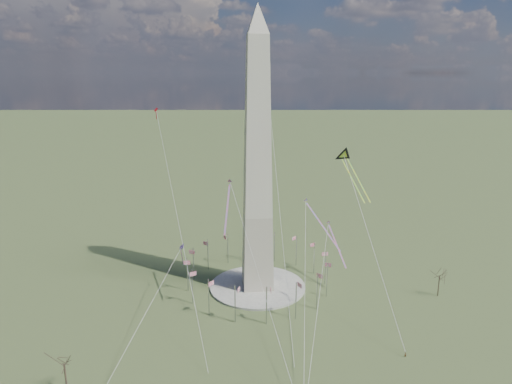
{
  "coord_description": "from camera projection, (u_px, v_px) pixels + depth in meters",
  "views": [
    {
      "loc": [
        -17.58,
        -156.76,
        78.52
      ],
      "look_at": [
        -0.57,
        0.0,
        37.31
      ],
      "focal_mm": 32.0,
      "sensor_mm": 36.0,
      "label": 1
    }
  ],
  "objects": [
    {
      "name": "kite_streamer_mid",
      "position": [
        228.0,
        200.0,
        153.11
      ],
      "size": [
        4.1,
        19.95,
        13.74
      ],
      "rotation": [
        0.0,
        0.0,
        3.0
      ],
      "color": "#F13826",
      "rests_on": "ground"
    },
    {
      "name": "kite_streamer_right",
      "position": [
        335.0,
        239.0,
        175.71
      ],
      "size": [
        3.52,
        18.5,
        12.72
      ],
      "rotation": [
        0.0,
        0.0,
        3.27
      ],
      "color": "#F13826",
      "rests_on": "ground"
    },
    {
      "name": "kite_streamer_left",
      "position": [
        317.0,
        218.0,
        159.09
      ],
      "size": [
        9.4,
        18.82,
        13.81
      ],
      "rotation": [
        0.0,
        0.0,
        3.57
      ],
      "color": "#F13826",
      "rests_on": "ground"
    },
    {
      "name": "tree_near",
      "position": [
        440.0,
        275.0,
        163.77
      ],
      "size": [
        6.65,
        6.65,
        11.63
      ],
      "color": "#4C3A2E",
      "rests_on": "ground"
    },
    {
      "name": "plaza",
      "position": [
        257.0,
        286.0,
        172.37
      ],
      "size": [
        36.0,
        36.0,
        0.8
      ],
      "primitive_type": "cylinder",
      "color": "#BAB8AA",
      "rests_on": "ground"
    },
    {
      "name": "kite_small_red",
      "position": [
        156.0,
        111.0,
        185.01
      ],
      "size": [
        1.83,
        1.61,
        4.81
      ],
      "rotation": [
        0.0,
        0.0,
        3.19
      ],
      "color": "red",
      "rests_on": "ground"
    },
    {
      "name": "person_east",
      "position": [
        405.0,
        355.0,
        129.93
      ],
      "size": [
        0.65,
        0.59,
        1.48
      ],
      "primitive_type": "imported",
      "rotation": [
        0.0,
        0.0,
        3.73
      ],
      "color": "gray",
      "rests_on": "ground"
    },
    {
      "name": "kite_small_white",
      "position": [
        266.0,
        71.0,
        199.43
      ],
      "size": [
        1.33,
        2.0,
        4.3
      ],
      "rotation": [
        0.0,
        0.0,
        2.56
      ],
      "color": "silver",
      "rests_on": "ground"
    },
    {
      "name": "washington_monument",
      "position": [
        258.0,
        163.0,
        160.34
      ],
      "size": [
        15.56,
        15.56,
        100.0
      ],
      "color": "#B9AA9B",
      "rests_on": "plaza"
    },
    {
      "name": "kite_diamond_purple",
      "position": [
        182.0,
        250.0,
        162.41
      ],
      "size": [
        1.6,
        2.79,
        8.59
      ],
      "rotation": [
        0.0,
        0.0,
        2.86
      ],
      "color": "#2E1562",
      "rests_on": "ground"
    },
    {
      "name": "ground",
      "position": [
        257.0,
        287.0,
        172.47
      ],
      "size": [
        2000.0,
        2000.0,
        0.0
      ],
      "primitive_type": "plane",
      "color": "#3E542A",
      "rests_on": "ground"
    },
    {
      "name": "kite_delta_black",
      "position": [
        345.0,
        158.0,
        165.85
      ],
      "size": [
        8.83,
        20.34,
        16.57
      ],
      "rotation": [
        0.0,
        0.0,
        3.34
      ],
      "color": "black",
      "rests_on": "ground"
    },
    {
      "name": "tree_far",
      "position": [
        64.0,
        363.0,
        113.98
      ],
      "size": [
        6.72,
        6.72,
        11.76
      ],
      "color": "#4C3A2E",
      "rests_on": "ground"
    },
    {
      "name": "flagpole_ring",
      "position": [
        258.0,
        269.0,
        170.63
      ],
      "size": [
        54.4,
        54.4,
        13.0
      ],
      "color": "#AFB0B5",
      "rests_on": "ground"
    }
  ]
}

